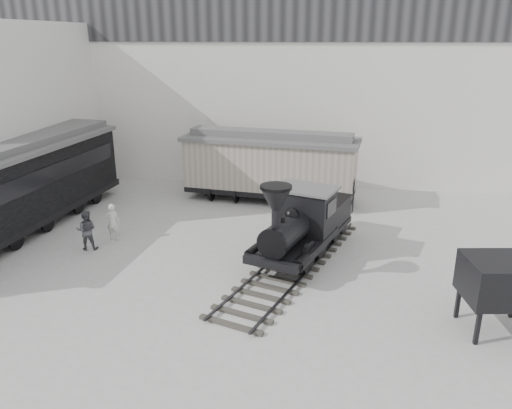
% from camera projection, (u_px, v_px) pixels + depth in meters
% --- Properties ---
extents(ground, '(90.00, 90.00, 0.00)m').
position_uv_depth(ground, '(241.00, 302.00, 16.49)').
color(ground, '#9E9E9B').
extents(north_wall, '(34.00, 2.51, 11.00)m').
position_uv_depth(north_wall, '(284.00, 86.00, 28.74)').
color(north_wall, silver).
rests_on(north_wall, ground).
extents(west_pavilion, '(7.00, 12.11, 9.00)m').
position_uv_depth(west_pavilion, '(1.00, 112.00, 26.31)').
color(west_pavilion, silver).
rests_on(west_pavilion, ground).
extents(locomotive, '(5.30, 10.14, 3.52)m').
position_uv_depth(locomotive, '(301.00, 227.00, 19.29)').
color(locomotive, '#292721').
rests_on(locomotive, ground).
extents(boxcar, '(9.38, 3.99, 3.72)m').
position_uv_depth(boxcar, '(270.00, 164.00, 26.05)').
color(boxcar, black).
rests_on(boxcar, ground).
extents(passenger_coach, '(4.38, 14.37, 3.79)m').
position_uv_depth(passenger_coach, '(12.00, 188.00, 21.49)').
color(passenger_coach, black).
rests_on(passenger_coach, ground).
extents(visitor_a, '(0.60, 0.40, 1.63)m').
position_uv_depth(visitor_a, '(113.00, 222.00, 21.23)').
color(visitor_a, silver).
rests_on(visitor_a, ground).
extents(visitor_b, '(0.93, 0.80, 1.67)m').
position_uv_depth(visitor_b, '(86.00, 230.00, 20.27)').
color(visitor_b, '#404146').
rests_on(visitor_b, ground).
extents(coal_hopper, '(2.33, 2.01, 2.29)m').
position_uv_depth(coal_hopper, '(501.00, 285.00, 14.43)').
color(coal_hopper, black).
rests_on(coal_hopper, ground).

